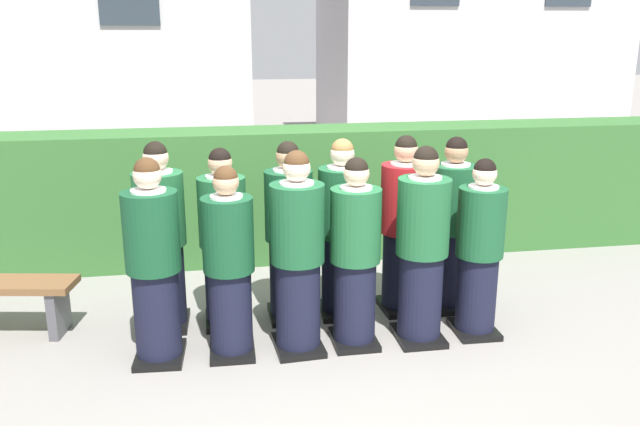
# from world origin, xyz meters

# --- Properties ---
(ground_plane) EXTENTS (60.00, 60.00, 0.00)m
(ground_plane) POSITION_xyz_m (0.00, 0.00, 0.00)
(ground_plane) COLOR gray
(student_front_row_0) EXTENTS (0.42, 0.49, 1.62)m
(student_front_row_0) POSITION_xyz_m (-1.34, -0.00, 0.77)
(student_front_row_0) COLOR black
(student_front_row_0) RESTS_ON ground
(student_front_row_1) EXTENTS (0.40, 0.45, 1.54)m
(student_front_row_1) POSITION_xyz_m (-0.77, -0.01, 0.73)
(student_front_row_1) COLOR black
(student_front_row_1) RESTS_ON ground
(student_front_row_2) EXTENTS (0.43, 0.49, 1.64)m
(student_front_row_2) POSITION_xyz_m (-0.24, -0.02, 0.78)
(student_front_row_2) COLOR black
(student_front_row_2) RESTS_ON ground
(student_front_row_3) EXTENTS (0.41, 0.49, 1.57)m
(student_front_row_3) POSITION_xyz_m (0.24, -0.00, 0.75)
(student_front_row_3) COLOR black
(student_front_row_3) RESTS_ON ground
(student_front_row_4) EXTENTS (0.43, 0.47, 1.64)m
(student_front_row_4) POSITION_xyz_m (0.79, -0.02, 0.78)
(student_front_row_4) COLOR black
(student_front_row_4) RESTS_ON ground
(student_front_row_5) EXTENTS (0.40, 0.44, 1.52)m
(student_front_row_5) POSITION_xyz_m (1.30, 0.01, 0.72)
(student_front_row_5) COLOR black
(student_front_row_5) RESTS_ON ground
(student_rear_row_0) EXTENTS (0.43, 0.48, 1.64)m
(student_rear_row_0) POSITION_xyz_m (-1.32, 0.60, 0.78)
(student_rear_row_0) COLOR black
(student_rear_row_0) RESTS_ON ground
(student_rear_row_1) EXTENTS (0.41, 0.50, 1.57)m
(student_rear_row_1) POSITION_xyz_m (-0.80, 0.57, 0.75)
(student_rear_row_1) COLOR black
(student_rear_row_1) RESTS_ON ground
(student_rear_row_2) EXTENTS (0.42, 0.51, 1.61)m
(student_rear_row_2) POSITION_xyz_m (-0.23, 0.60, 0.77)
(student_rear_row_2) COLOR black
(student_rear_row_2) RESTS_ON ground
(student_rear_row_3) EXTENTS (0.42, 0.48, 1.62)m
(student_rear_row_3) POSITION_xyz_m (0.25, 0.60, 0.77)
(student_rear_row_3) COLOR black
(student_rear_row_3) RESTS_ON ground
(student_in_red_blazer) EXTENTS (0.42, 0.48, 1.63)m
(student_in_red_blazer) POSITION_xyz_m (0.82, 0.60, 0.78)
(student_in_red_blazer) COLOR black
(student_in_red_blazer) RESTS_ON ground
(student_rear_row_5) EXTENTS (0.42, 0.52, 1.61)m
(student_rear_row_5) POSITION_xyz_m (1.27, 0.57, 0.77)
(student_rear_row_5) COLOR black
(student_rear_row_5) RESTS_ON ground
(hedge) EXTENTS (9.06, 0.70, 1.46)m
(hedge) POSITION_xyz_m (0.00, 2.28, 0.73)
(hedge) COLOR #33662D
(hedge) RESTS_ON ground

